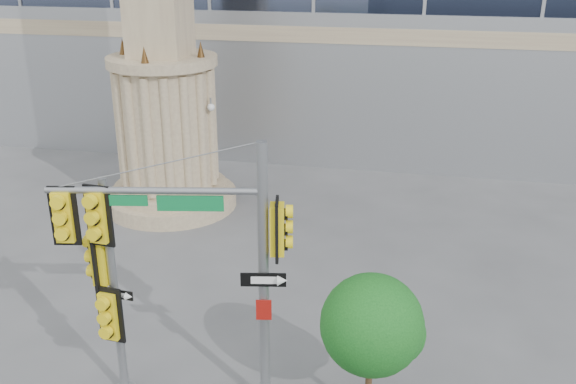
# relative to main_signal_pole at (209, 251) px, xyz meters

# --- Properties ---
(monument) EXTENTS (4.40, 4.40, 16.60)m
(monument) POSITION_rel_main_signal_pole_xyz_m (-4.55, 9.34, 2.18)
(monument) COLOR gray
(monument) RESTS_ON ground
(main_signal_pole) EXTENTS (4.15, 1.11, 5.38)m
(main_signal_pole) POSITION_rel_main_signal_pole_xyz_m (0.00, 0.00, 0.00)
(main_signal_pole) COLOR slate
(main_signal_pole) RESTS_ON ground
(secondary_signal_pole) EXTENTS (0.80, 0.64, 4.62)m
(secondary_signal_pole) POSITION_rel_main_signal_pole_xyz_m (-1.95, -0.19, -0.62)
(secondary_signal_pole) COLOR slate
(secondary_signal_pole) RESTS_ON ground
(street_tree) EXTENTS (1.93, 1.89, 3.01)m
(street_tree) POSITION_rel_main_signal_pole_xyz_m (2.99, 0.19, -1.36)
(street_tree) COLOR gray
(street_tree) RESTS_ON ground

